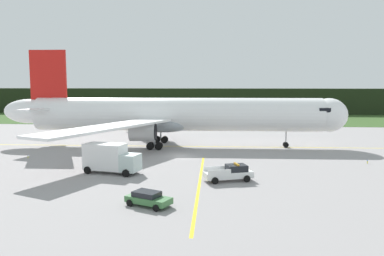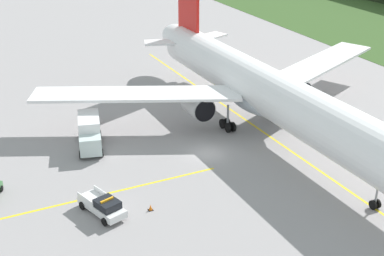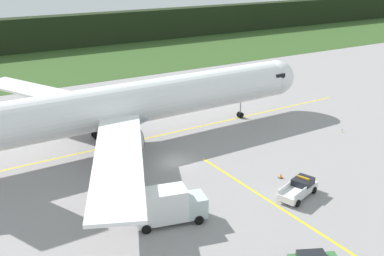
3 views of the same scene
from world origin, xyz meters
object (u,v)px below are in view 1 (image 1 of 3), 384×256
at_px(staff_car, 148,198).
at_px(apron_cone, 239,170).
at_px(ops_pickup_truck, 230,173).
at_px(airliner, 174,115).
at_px(catering_truck, 110,158).

relative_size(staff_car, apron_cone, 7.58).
height_order(ops_pickup_truck, staff_car, ops_pickup_truck).
relative_size(airliner, apron_cone, 100.61).
xyz_separation_m(airliner, apron_cone, (10.40, -18.82, -5.09)).
distance_m(airliner, ops_pickup_truck, 25.18).
distance_m(airliner, apron_cone, 22.09).
xyz_separation_m(catering_truck, apron_cone, (15.48, 1.63, -1.58)).
bearing_deg(ops_pickup_truck, staff_car, -127.65).
bearing_deg(ops_pickup_truck, airliner, 111.81).
xyz_separation_m(catering_truck, staff_car, (6.97, -12.03, -1.17)).
distance_m(airliner, catering_truck, 21.36).
distance_m(ops_pickup_truck, staff_car, 11.97).
height_order(ops_pickup_truck, apron_cone, ops_pickup_truck).
height_order(catering_truck, apron_cone, catering_truck).
xyz_separation_m(airliner, staff_car, (1.89, -32.48, -4.67)).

